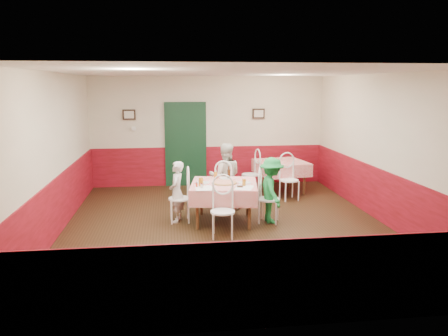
{
  "coord_description": "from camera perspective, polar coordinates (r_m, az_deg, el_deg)",
  "views": [
    {
      "loc": [
        -1.02,
        -7.72,
        2.59
      ],
      "look_at": [
        -0.01,
        0.26,
        1.05
      ],
      "focal_mm": 35.0,
      "sensor_mm": 36.0,
      "label": 1
    }
  ],
  "objects": [
    {
      "name": "picture_right",
      "position": [
        11.43,
        4.54,
        7.1
      ],
      "size": [
        0.32,
        0.03,
        0.26
      ],
      "primitive_type": "cube",
      "color": "black",
      "rests_on": "back_wall"
    },
    {
      "name": "left_wall",
      "position": [
        8.06,
        -21.37,
        1.6
      ],
      "size": [
        0.1,
        7.0,
        2.8
      ],
      "primitive_type": "cube",
      "color": "beige",
      "rests_on": "ground"
    },
    {
      "name": "menu_right",
      "position": [
        7.89,
        2.66,
        -2.56
      ],
      "size": [
        0.42,
        0.48,
        0.0
      ],
      "primitive_type": "cube",
      "rotation": [
        0.0,
        0.0,
        -0.36
      ],
      "color": "white",
      "rests_on": "main_table"
    },
    {
      "name": "chair_left",
      "position": [
        8.38,
        -5.83,
        -4.0
      ],
      "size": [
        0.43,
        0.43,
        0.9
      ],
      "primitive_type": null,
      "rotation": [
        0.0,
        0.0,
        -1.55
      ],
      "color": "white",
      "rests_on": "ground"
    },
    {
      "name": "wainscot_right",
      "position": [
        8.94,
        19.66,
        -3.32
      ],
      "size": [
        0.03,
        7.0,
        1.0
      ],
      "primitive_type": "cube",
      "color": "maroon",
      "rests_on": "ground"
    },
    {
      "name": "beer_bottle",
      "position": [
        8.59,
        0.63,
        -0.69
      ],
      "size": [
        0.07,
        0.07,
        0.22
      ],
      "primitive_type": "cylinder",
      "rotation": [
        0.0,
        0.0,
        -0.15
      ],
      "color": "#381C0A",
      "rests_on": "main_table"
    },
    {
      "name": "picture_left",
      "position": [
        11.24,
        -12.3,
        6.82
      ],
      "size": [
        0.32,
        0.03,
        0.26
      ],
      "primitive_type": "cube",
      "color": "black",
      "rests_on": "back_wall"
    },
    {
      "name": "ceiling",
      "position": [
        7.79,
        0.32,
        12.39
      ],
      "size": [
        7.0,
        7.0,
        0.0
      ],
      "primitive_type": "plane",
      "color": "white",
      "rests_on": "back_wall"
    },
    {
      "name": "glass_a",
      "position": [
        7.98,
        -3.02,
        -1.85
      ],
      "size": [
        0.1,
        0.1,
        0.16
      ],
      "primitive_type": "cylinder",
      "rotation": [
        0.0,
        0.0,
        -0.15
      ],
      "color": "#BF7219",
      "rests_on": "main_table"
    },
    {
      "name": "plate_far",
      "position": [
        8.64,
        0.19,
        -1.34
      ],
      "size": [
        0.29,
        0.29,
        0.01
      ],
      "primitive_type": "cylinder",
      "rotation": [
        0.0,
        0.0,
        -0.15
      ],
      "color": "white",
      "rests_on": "main_table"
    },
    {
      "name": "diner_left",
      "position": [
        8.36,
        -6.19,
        -3.11
      ],
      "size": [
        0.37,
        0.48,
        1.17
      ],
      "primitive_type": "imported",
      "rotation": [
        0.0,
        0.0,
        -1.79
      ],
      "color": "gray",
      "rests_on": "ground"
    },
    {
      "name": "main_table",
      "position": [
        8.34,
        -0.0,
        -4.56
      ],
      "size": [
        1.39,
        1.39,
        0.77
      ],
      "primitive_type": "cube",
      "rotation": [
        0.0,
        0.0,
        -0.15
      ],
      "color": "red",
      "rests_on": "ground"
    },
    {
      "name": "front_wall",
      "position": [
        4.5,
        6.18,
        -4.55
      ],
      "size": [
        6.0,
        0.1,
        2.8
      ],
      "primitive_type": "cube",
      "color": "beige",
      "rests_on": "ground"
    },
    {
      "name": "back_wall",
      "position": [
        11.33,
        -2.02,
        4.81
      ],
      "size": [
        6.0,
        0.1,
        2.8
      ],
      "primitive_type": "cube",
      "color": "beige",
      "rests_on": "ground"
    },
    {
      "name": "diner_right",
      "position": [
        8.3,
        6.23,
        -2.91
      ],
      "size": [
        0.5,
        0.83,
        1.25
      ],
      "primitive_type": "imported",
      "rotation": [
        0.0,
        0.0,
        1.61
      ],
      "color": "gray",
      "rests_on": "ground"
    },
    {
      "name": "wallet",
      "position": [
        7.93,
        2.11,
        -2.42
      ],
      "size": [
        0.12,
        0.11,
        0.02
      ],
      "primitive_type": "cube",
      "rotation": [
        0.0,
        0.0,
        -0.15
      ],
      "color": "black",
      "rests_on": "main_table"
    },
    {
      "name": "shaker_a",
      "position": [
        7.87,
        -2.96,
        -2.28
      ],
      "size": [
        0.04,
        0.04,
        0.09
      ],
      "primitive_type": "cylinder",
      "rotation": [
        0.0,
        0.0,
        -0.15
      ],
      "color": "silver",
      "rests_on": "main_table"
    },
    {
      "name": "right_wall",
      "position": [
        8.78,
        20.12,
        2.39
      ],
      "size": [
        0.1,
        7.0,
        2.8
      ],
      "primitive_type": "cube",
      "color": "beige",
      "rests_on": "ground"
    },
    {
      "name": "wainscot_front",
      "position": [
        4.83,
        5.91,
        -14.85
      ],
      "size": [
        6.0,
        0.03,
        1.0
      ],
      "primitive_type": "cube",
      "color": "maroon",
      "rests_on": "ground"
    },
    {
      "name": "chair_second_b",
      "position": [
        10.02,
        8.54,
        -1.61
      ],
      "size": [
        0.48,
        0.48,
        0.9
      ],
      "primitive_type": null,
      "rotation": [
        0.0,
        0.0,
        0.16
      ],
      "color": "white",
      "rests_on": "ground"
    },
    {
      "name": "second_table",
      "position": [
        10.75,
        7.45,
        -1.15
      ],
      "size": [
        1.29,
        1.29,
        0.77
      ],
      "primitive_type": "cube",
      "rotation": [
        0.0,
        0.0,
        0.16
      ],
      "color": "red",
      "rests_on": "ground"
    },
    {
      "name": "chair_right",
      "position": [
        8.34,
        5.86,
        -4.08
      ],
      "size": [
        0.54,
        0.54,
        0.9
      ],
      "primitive_type": null,
      "rotation": [
        0.0,
        0.0,
        1.23
      ],
      "color": "white",
      "rests_on": "ground"
    },
    {
      "name": "floor",
      "position": [
        8.2,
        0.3,
        -7.56
      ],
      "size": [
        7.0,
        7.0,
        0.0
      ],
      "primitive_type": "plane",
      "color": "black",
      "rests_on": "ground"
    },
    {
      "name": "glass_b",
      "position": [
        8.02,
        2.63,
        -1.89
      ],
      "size": [
        0.08,
        0.08,
        0.13
      ],
      "primitive_type": "cylinder",
      "rotation": [
        0.0,
        0.0,
        -0.15
      ],
      "color": "#BF7219",
      "rests_on": "main_table"
    },
    {
      "name": "wainscot_back",
      "position": [
        11.44,
        -1.98,
        0.31
      ],
      "size": [
        6.0,
        0.03,
        1.0
      ],
      "primitive_type": "cube",
      "color": "maroon",
      "rests_on": "ground"
    },
    {
      "name": "thermostat",
      "position": [
        11.26,
        -11.72,
        5.06
      ],
      "size": [
        0.1,
        0.03,
        0.1
      ],
      "primitive_type": "cube",
      "color": "white",
      "rests_on": "back_wall"
    },
    {
      "name": "chair_second_a",
      "position": [
        10.57,
        3.52,
        -0.86
      ],
      "size": [
        0.48,
        0.48,
        0.9
      ],
      "primitive_type": null,
      "rotation": [
        0.0,
        0.0,
        -1.41
      ],
      "color": "white",
      "rests_on": "ground"
    },
    {
      "name": "shaker_c",
      "position": [
        7.94,
        -3.6,
        -2.18
      ],
      "size": [
        0.04,
        0.04,
        0.09
      ],
      "primitive_type": "cylinder",
      "rotation": [
        0.0,
        0.0,
        -0.15
      ],
      "color": "#B23319",
      "rests_on": "main_table"
    },
    {
      "name": "wainscot_left",
      "position": [
        8.23,
        -20.83,
        -4.59
      ],
      "size": [
        0.03,
        7.0,
        1.0
      ],
      "primitive_type": "cube",
      "color": "maroon",
      "rests_on": "ground"
    },
    {
      "name": "plate_right",
      "position": [
        8.25,
        2.72,
        -1.93
      ],
      "size": [
        0.29,
        0.29,
        0.01
      ],
      "primitive_type": "cylinder",
      "rotation": [
        0.0,
        0.0,
        -0.15
      ],
      "color": "white",
      "rests_on": "main_table"
    },
    {
      "name": "plate_left",
      "position": [
        8.25,
        -2.74,
        -1.94
      ],
      "size": [
        0.29,
        0.29,
        0.01
      ],
      "primitive_type": "cylinder",
      "rotation": [
        0.0,
        0.0,
        -0.15
      ],
      "color": "white",
      "rests_on": "main_table"
    },
    {
      "name": "door",
      "position": [
        11.28,
        -5.03,
        2.96
      ],
      "size": [
        0.96,
        0.06,
        2.1
      ],
      "primitive_type": "cube",
      "color": "black",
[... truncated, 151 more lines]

